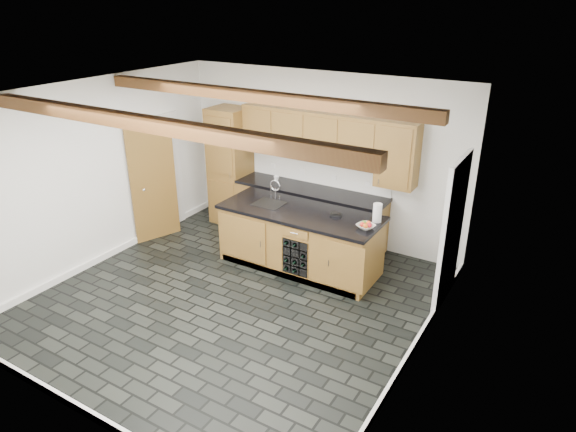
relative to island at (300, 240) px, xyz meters
name	(u,v)px	position (x,y,z in m)	size (l,w,h in m)	color
ground	(234,300)	(-0.31, -1.28, -0.46)	(5.00, 5.00, 0.00)	black
room_shell	(248,184)	(-0.39, -0.75, 1.06)	(5.01, 5.00, 5.00)	white
back_cabinetry	(293,182)	(-0.68, 0.95, 0.52)	(3.65, 0.62, 2.20)	olive
island	(300,240)	(0.00, 0.00, 0.00)	(2.48, 0.96, 0.93)	olive
faucet	(270,201)	(-0.56, 0.05, 0.50)	(0.45, 0.40, 0.34)	black
kitchen_scale	(336,214)	(0.53, 0.13, 0.49)	(0.18, 0.12, 0.05)	black
fruit_bowl	(366,226)	(1.07, -0.06, 0.49)	(0.24, 0.24, 0.06)	beige
fruit_cluster	(366,224)	(1.07, -0.06, 0.53)	(0.16, 0.17, 0.07)	#B11722
paper_towel	(377,213)	(1.11, 0.24, 0.60)	(0.13, 0.13, 0.27)	white
mug	(276,178)	(-1.02, 0.96, 0.51)	(0.09, 0.09, 0.09)	white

